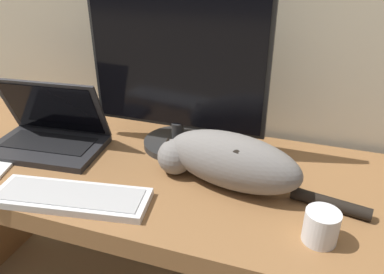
# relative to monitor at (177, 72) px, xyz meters

# --- Properties ---
(desk) EXTENTS (1.70, 0.61, 0.71)m
(desk) POSITION_rel_monitor_xyz_m (-0.03, -0.15, -0.38)
(desk) COLOR olive
(desk) RESTS_ON ground_plane
(monitor) EXTENTS (0.56, 0.22, 0.50)m
(monitor) POSITION_rel_monitor_xyz_m (0.00, 0.00, 0.00)
(monitor) COLOR #282828
(monitor) RESTS_ON desk
(laptop) EXTENTS (0.37, 0.25, 0.22)m
(laptop) POSITION_rel_monitor_xyz_m (-0.39, -0.14, -0.20)
(laptop) COLOR #232326
(laptop) RESTS_ON desk
(external_keyboard) EXTENTS (0.42, 0.19, 0.02)m
(external_keyboard) POSITION_rel_monitor_xyz_m (-0.16, -0.37, -0.24)
(external_keyboard) COLOR white
(external_keyboard) RESTS_ON desk
(cat) EXTENTS (0.58, 0.21, 0.15)m
(cat) POSITION_rel_monitor_xyz_m (0.21, -0.17, -0.17)
(cat) COLOR gray
(cat) RESTS_ON desk
(coffee_mug) EXTENTS (0.08, 0.08, 0.08)m
(coffee_mug) POSITION_rel_monitor_xyz_m (0.45, -0.32, -0.21)
(coffee_mug) COLOR white
(coffee_mug) RESTS_ON desk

